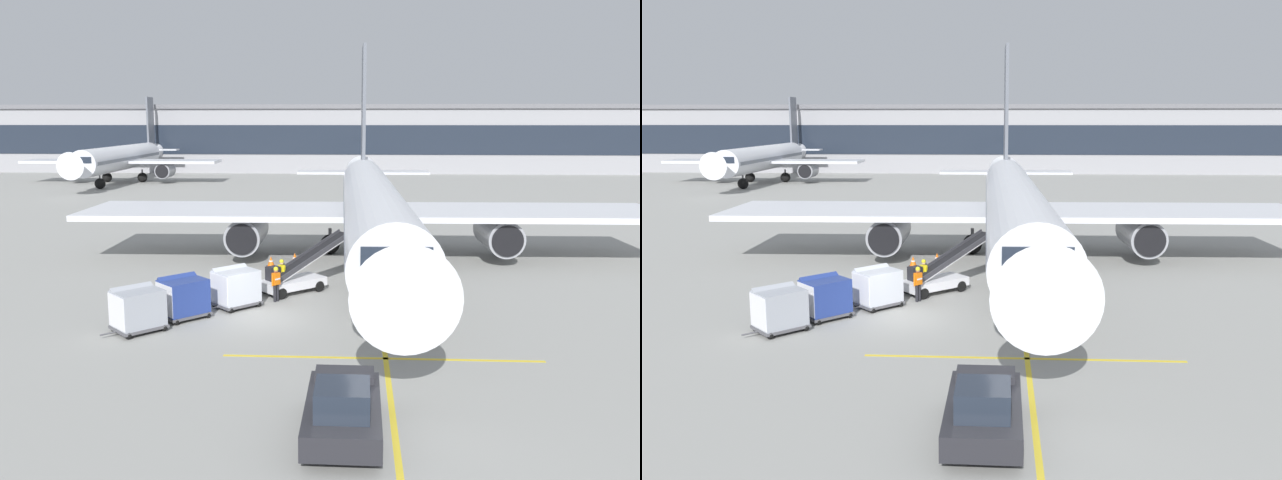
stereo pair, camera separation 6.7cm
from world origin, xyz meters
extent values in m
plane|color=gray|center=(0.00, 0.00, 0.00)|extent=(600.00, 600.00, 0.00)
cylinder|color=silver|center=(5.24, 13.01, 3.51)|extent=(4.36, 37.21, 3.59)
cube|color=slate|center=(5.24, 13.01, 3.51)|extent=(4.36, 35.73, 0.43)
cone|color=silver|center=(5.67, -7.35, 3.51)|extent=(3.48, 3.66, 3.41)
cone|color=silver|center=(4.80, 34.45, 3.78)|extent=(3.17, 5.80, 3.05)
cube|color=silver|center=(-4.31, 13.74, 2.97)|extent=(17.80, 7.79, 0.36)
cylinder|color=#93969E|center=(-2.73, 13.03, 1.68)|extent=(2.33, 4.87, 2.23)
cylinder|color=black|center=(-2.68, 10.57, 1.68)|extent=(1.89, 0.16, 1.89)
cube|color=silver|center=(14.76, 14.14, 2.97)|extent=(17.80, 7.79, 0.36)
cylinder|color=#93969E|center=(13.21, 13.37, 1.68)|extent=(2.33, 4.87, 2.23)
cylinder|color=black|center=(13.26, 10.90, 1.68)|extent=(1.89, 0.16, 1.89)
cube|color=slate|center=(4.83, 33.02, 9.80)|extent=(0.37, 4.46, 11.14)
cube|color=silver|center=(4.83, 32.73, 4.05)|extent=(12.06, 3.22, 0.20)
cube|color=#1E2633|center=(5.61, -4.84, 4.05)|extent=(2.55, 1.67, 0.79)
cylinder|color=#47474C|center=(5.48, 1.87, 1.18)|extent=(0.22, 0.22, 1.06)
sphere|color=black|center=(5.48, 1.87, 0.65)|extent=(1.30, 1.30, 1.30)
cylinder|color=#47474C|center=(2.51, 14.82, 1.18)|extent=(0.22, 0.22, 1.06)
sphere|color=black|center=(2.51, 14.82, 0.65)|extent=(1.30, 1.30, 1.30)
cylinder|color=#47474C|center=(7.90, 14.93, 1.18)|extent=(0.22, 0.22, 1.06)
sphere|color=black|center=(7.90, 14.93, 0.65)|extent=(1.30, 1.30, 1.30)
cube|color=silver|center=(0.95, 4.74, 0.50)|extent=(3.60, 3.46, 0.44)
cube|color=black|center=(0.01, 4.38, 1.07)|extent=(0.82, 0.82, 0.70)
cylinder|color=#333338|center=(0.52, 4.84, 1.12)|extent=(0.08, 0.08, 0.80)
cube|color=silver|center=(1.86, 5.55, 1.70)|extent=(4.24, 3.91, 2.11)
cube|color=black|center=(1.86, 5.55, 1.79)|extent=(4.04, 3.72, 1.96)
cube|color=#333338|center=(2.16, 5.22, 1.82)|extent=(3.63, 3.24, 2.14)
cube|color=#333338|center=(1.57, 5.88, 1.82)|extent=(3.63, 3.24, 2.14)
cylinder|color=black|center=(2.33, 4.98, 0.28)|extent=(0.55, 0.52, 0.56)
cylinder|color=black|center=(1.35, 6.08, 0.28)|extent=(0.55, 0.52, 0.56)
cylinder|color=black|center=(0.55, 3.40, 0.28)|extent=(0.55, 0.52, 0.56)
cylinder|color=black|center=(-0.43, 4.50, 0.28)|extent=(0.55, 0.52, 0.56)
cube|color=#515156|center=(-1.44, 1.92, 0.21)|extent=(2.55, 2.54, 0.12)
cylinder|color=#4C4C51|center=(-2.39, 0.97, 0.20)|extent=(0.55, 0.54, 0.07)
cube|color=silver|center=(-1.44, 1.92, 1.02)|extent=(2.40, 2.40, 1.50)
cube|color=silver|center=(-1.73, 2.21, 1.54)|extent=(1.89, 1.89, 0.74)
cube|color=silver|center=(-2.12, 1.24, 1.02)|extent=(1.04, 1.04, 1.38)
sphere|color=black|center=(-2.48, 1.84, 0.15)|extent=(0.30, 0.30, 0.30)
sphere|color=black|center=(-1.52, 0.88, 0.15)|extent=(0.30, 0.30, 0.30)
sphere|color=black|center=(-1.35, 2.97, 0.15)|extent=(0.30, 0.30, 0.30)
sphere|color=black|center=(-0.39, 2.00, 0.15)|extent=(0.30, 0.30, 0.30)
cube|color=#515156|center=(-3.46, 0.01, 0.21)|extent=(2.55, 2.54, 0.12)
cylinder|color=#4C4C51|center=(-4.41, -0.94, 0.20)|extent=(0.55, 0.54, 0.07)
cube|color=navy|center=(-3.46, 0.01, 1.02)|extent=(2.40, 2.40, 1.50)
cube|color=navy|center=(-3.75, 0.31, 1.54)|extent=(1.89, 1.89, 0.74)
cube|color=silver|center=(-4.14, -0.67, 1.02)|extent=(1.04, 1.04, 1.38)
sphere|color=black|center=(-4.50, -0.07, 0.15)|extent=(0.30, 0.30, 0.30)
sphere|color=black|center=(-3.54, -1.03, 0.15)|extent=(0.30, 0.30, 0.30)
sphere|color=black|center=(-3.37, 1.06, 0.15)|extent=(0.30, 0.30, 0.30)
sphere|color=black|center=(-2.41, 0.10, 0.15)|extent=(0.30, 0.30, 0.30)
cube|color=#515156|center=(-4.87, -1.95, 0.21)|extent=(2.55, 2.54, 0.12)
cylinder|color=#4C4C51|center=(-5.83, -2.90, 0.20)|extent=(0.55, 0.54, 0.07)
cube|color=#9EA3AD|center=(-4.87, -1.95, 1.02)|extent=(2.40, 2.40, 1.50)
cube|color=#9EA3AD|center=(-5.16, -1.65, 1.54)|extent=(1.89, 1.89, 0.74)
cube|color=silver|center=(-5.56, -2.63, 1.02)|extent=(1.04, 1.04, 1.38)
sphere|color=black|center=(-5.92, -2.03, 0.15)|extent=(0.30, 0.30, 0.30)
sphere|color=black|center=(-4.96, -2.99, 0.15)|extent=(0.30, 0.30, 0.30)
sphere|color=black|center=(-4.78, -0.90, 0.15)|extent=(0.30, 0.30, 0.30)
sphere|color=black|center=(-3.82, -1.86, 0.15)|extent=(0.30, 0.30, 0.30)
cube|color=#232328|center=(3.90, -10.76, 0.68)|extent=(2.14, 4.42, 0.70)
cube|color=#1E2633|center=(3.89, -11.53, 1.43)|extent=(1.48, 1.55, 0.80)
cube|color=#28282D|center=(3.91, -9.11, 1.15)|extent=(1.79, 0.98, 0.24)
cylinder|color=black|center=(4.83, -9.40, 0.38)|extent=(0.29, 0.76, 0.76)
cylinder|color=black|center=(2.98, -9.38, 0.38)|extent=(0.29, 0.76, 0.76)
cylinder|color=black|center=(4.81, -12.13, 0.38)|extent=(0.29, 0.76, 0.76)
cylinder|color=black|center=(2.96, -12.11, 0.38)|extent=(0.29, 0.76, 0.76)
cylinder|color=black|center=(0.40, 3.04, 0.43)|extent=(0.15, 0.15, 0.86)
cylinder|color=black|center=(0.29, 2.90, 0.43)|extent=(0.15, 0.15, 0.86)
cube|color=orange|center=(0.35, 2.97, 1.15)|extent=(0.42, 0.45, 0.58)
cube|color=white|center=(0.44, 2.89, 1.15)|extent=(0.22, 0.27, 0.08)
sphere|color=#9E7051|center=(0.35, 2.97, 1.56)|extent=(0.21, 0.21, 0.21)
sphere|color=yellow|center=(0.35, 2.97, 1.63)|extent=(0.23, 0.23, 0.23)
cylinder|color=orange|center=(0.50, 3.15, 1.10)|extent=(0.09, 0.09, 0.56)
cylinder|color=orange|center=(0.20, 2.78, 1.10)|extent=(0.09, 0.09, 0.56)
cylinder|color=#514C42|center=(0.48, 4.65, 0.43)|extent=(0.15, 0.15, 0.86)
cylinder|color=#514C42|center=(0.37, 4.80, 0.43)|extent=(0.15, 0.15, 0.86)
cube|color=yellow|center=(0.43, 4.73, 1.15)|extent=(0.41, 0.45, 0.58)
cube|color=white|center=(0.32, 4.65, 1.15)|extent=(0.20, 0.29, 0.08)
sphere|color=beige|center=(0.43, 4.73, 1.56)|extent=(0.21, 0.21, 0.21)
sphere|color=yellow|center=(0.43, 4.73, 1.63)|extent=(0.23, 0.23, 0.23)
cylinder|color=yellow|center=(0.56, 4.53, 1.10)|extent=(0.09, 0.09, 0.56)
cylinder|color=yellow|center=(0.29, 4.92, 1.10)|extent=(0.09, 0.09, 0.56)
cube|color=black|center=(-0.89, 10.50, 0.03)|extent=(0.60, 0.60, 0.05)
cone|color=orange|center=(-0.89, 10.50, 0.36)|extent=(0.48, 0.48, 0.63)
cylinder|color=white|center=(-0.89, 10.50, 0.39)|extent=(0.26, 0.26, 0.08)
cube|color=black|center=(0.48, 11.40, 0.03)|extent=(0.63, 0.63, 0.05)
cone|color=orange|center=(0.48, 11.40, 0.38)|extent=(0.51, 0.51, 0.67)
cylinder|color=white|center=(0.48, 11.40, 0.42)|extent=(0.28, 0.28, 0.08)
cube|color=black|center=(0.89, 11.40, 0.03)|extent=(0.54, 0.54, 0.05)
cone|color=orange|center=(0.89, 11.40, 0.33)|extent=(0.43, 0.43, 0.57)
cylinder|color=white|center=(0.89, 11.40, 0.36)|extent=(0.24, 0.24, 0.07)
cube|color=yellow|center=(5.37, 13.01, 0.00)|extent=(0.20, 110.00, 0.01)
cube|color=yellow|center=(5.24, -4.60, 0.00)|extent=(12.00, 0.20, 0.01)
cube|color=#939399|center=(-12.07, 89.02, 5.34)|extent=(130.66, 15.12, 10.68)
cube|color=#1E2633|center=(-12.07, 81.41, 5.61)|extent=(126.74, 0.10, 4.81)
cube|color=slate|center=(-12.07, 87.51, 11.03)|extent=(129.35, 12.85, 0.70)
cylinder|color=silver|center=(-29.07, 63.32, 3.55)|extent=(3.88, 27.57, 3.44)
cube|color=slate|center=(-29.07, 63.32, 3.55)|extent=(3.90, 26.47, 0.41)
cone|color=silver|center=(-28.82, 47.85, 3.55)|extent=(3.32, 3.49, 3.27)
cone|color=silver|center=(-29.34, 79.83, 3.81)|extent=(3.01, 5.55, 2.92)
cube|color=silver|center=(-36.30, 63.90, 3.04)|extent=(13.16, 5.72, 0.36)
cylinder|color=#93969E|center=(-35.37, 63.36, 1.79)|extent=(2.19, 3.61, 2.13)
cylinder|color=black|center=(-35.34, 61.52, 1.79)|extent=(1.81, 0.15, 1.81)
cube|color=silver|center=(-21.86, 64.13, 3.04)|extent=(13.16, 5.72, 0.36)
cylinder|color=#93969E|center=(-22.78, 63.56, 1.79)|extent=(2.19, 3.61, 2.13)
cylinder|color=black|center=(-22.75, 61.73, 1.79)|extent=(1.81, 0.15, 1.81)
cube|color=slate|center=(-29.32, 78.46, 8.37)|extent=(0.33, 3.31, 8.26)
cube|color=silver|center=(-29.31, 78.18, 4.07)|extent=(8.92, 2.35, 0.20)
cube|color=#1E2633|center=(-28.86, 50.25, 4.07)|extent=(2.43, 1.59, 0.76)
cylinder|color=#47474C|center=(-28.94, 55.07, 1.27)|extent=(0.22, 0.22, 1.14)
sphere|color=black|center=(-28.94, 55.07, 0.70)|extent=(1.39, 1.39, 1.39)
cylinder|color=#47474C|center=(-31.67, 64.66, 1.27)|extent=(0.22, 0.22, 1.14)
sphere|color=black|center=(-31.67, 64.66, 0.70)|extent=(1.39, 1.39, 1.39)
cylinder|color=#47474C|center=(-26.51, 64.74, 1.27)|extent=(0.22, 0.22, 1.14)
sphere|color=black|center=(-26.51, 64.74, 0.70)|extent=(1.39, 1.39, 1.39)
camera|label=1|loc=(4.19, -27.91, 8.74)|focal=36.74mm
camera|label=2|loc=(4.26, -27.90, 8.74)|focal=36.74mm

